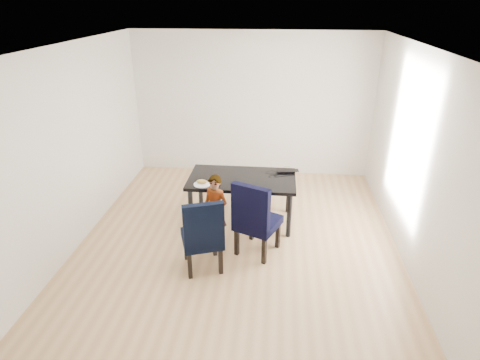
# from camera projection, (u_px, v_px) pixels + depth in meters

# --- Properties ---
(floor) EXTENTS (4.50, 5.00, 0.01)m
(floor) POSITION_uv_depth(u_px,v_px,m) (239.00, 239.00, 5.88)
(floor) COLOR tan
(floor) RESTS_ON ground
(ceiling) EXTENTS (4.50, 5.00, 0.01)m
(ceiling) POSITION_uv_depth(u_px,v_px,m) (238.00, 45.00, 4.74)
(ceiling) COLOR white
(ceiling) RESTS_ON wall_back
(wall_back) EXTENTS (4.50, 0.01, 2.70)m
(wall_back) POSITION_uv_depth(u_px,v_px,m) (252.00, 105.00, 7.57)
(wall_back) COLOR silver
(wall_back) RESTS_ON ground
(wall_front) EXTENTS (4.50, 0.01, 2.70)m
(wall_front) POSITION_uv_depth(u_px,v_px,m) (204.00, 268.00, 3.05)
(wall_front) COLOR silver
(wall_front) RESTS_ON ground
(wall_left) EXTENTS (0.01, 5.00, 2.70)m
(wall_left) POSITION_uv_depth(u_px,v_px,m) (76.00, 146.00, 5.51)
(wall_left) COLOR white
(wall_left) RESTS_ON ground
(wall_right) EXTENTS (0.01, 5.00, 2.70)m
(wall_right) POSITION_uv_depth(u_px,v_px,m) (414.00, 158.00, 5.10)
(wall_right) COLOR silver
(wall_right) RESTS_ON ground
(dining_table) EXTENTS (1.60, 0.90, 0.75)m
(dining_table) POSITION_uv_depth(u_px,v_px,m) (242.00, 200.00, 6.17)
(dining_table) COLOR black
(dining_table) RESTS_ON floor
(chair_left) EXTENTS (0.64, 0.65, 1.03)m
(chair_left) POSITION_uv_depth(u_px,v_px,m) (202.00, 232.00, 5.06)
(chair_left) COLOR black
(chair_left) RESTS_ON floor
(chair_right) EXTENTS (0.70, 0.71, 1.09)m
(chair_right) POSITION_uv_depth(u_px,v_px,m) (258.00, 217.00, 5.37)
(chair_right) COLOR black
(chair_right) RESTS_ON floor
(child) EXTENTS (0.45, 0.38, 1.05)m
(child) POSITION_uv_depth(u_px,v_px,m) (215.00, 211.00, 5.55)
(child) COLOR orange
(child) RESTS_ON floor
(plate) EXTENTS (0.26, 0.26, 0.01)m
(plate) POSITION_uv_depth(u_px,v_px,m) (202.00, 184.00, 5.79)
(plate) COLOR white
(plate) RESTS_ON dining_table
(sandwich) EXTENTS (0.16, 0.09, 0.06)m
(sandwich) POSITION_uv_depth(u_px,v_px,m) (202.00, 182.00, 5.78)
(sandwich) COLOR #B79341
(sandwich) RESTS_ON plate
(laptop) EXTENTS (0.36, 0.25, 0.03)m
(laptop) POSITION_uv_depth(u_px,v_px,m) (287.00, 170.00, 6.25)
(laptop) COLOR black
(laptop) RESTS_ON dining_table
(cable_tangle) EXTENTS (0.19, 0.19, 0.01)m
(cable_tangle) POSITION_uv_depth(u_px,v_px,m) (273.00, 176.00, 6.07)
(cable_tangle) COLOR black
(cable_tangle) RESTS_ON dining_table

